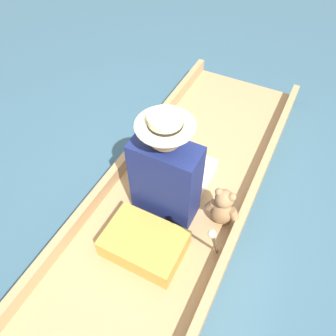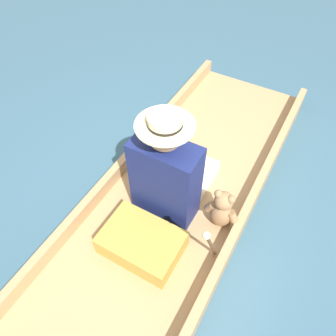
% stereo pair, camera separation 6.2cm
% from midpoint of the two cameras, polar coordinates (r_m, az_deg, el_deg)
% --- Properties ---
extents(ground_plane, '(16.00, 16.00, 0.00)m').
position_cam_midpoint_polar(ground_plane, '(2.74, 1.28, -5.98)').
color(ground_plane, '#385B70').
extents(punt_boat, '(1.11, 3.33, 0.28)m').
position_cam_midpoint_polar(punt_boat, '(2.67, 1.31, -4.92)').
color(punt_boat, tan).
rests_on(punt_boat, ground_plane).
extents(seat_cushion, '(0.53, 0.37, 0.17)m').
position_cam_midpoint_polar(seat_cushion, '(2.29, -5.00, -12.94)').
color(seat_cushion, '#B7933D').
rests_on(seat_cushion, punt_boat).
extents(seated_person, '(0.46, 0.73, 0.92)m').
position_cam_midpoint_polar(seated_person, '(2.28, -0.48, -0.96)').
color(seated_person, white).
rests_on(seated_person, punt_boat).
extents(teddy_bear, '(0.26, 0.15, 0.37)m').
position_cam_midpoint_polar(teddy_bear, '(2.35, 8.74, -6.89)').
color(teddy_bear, '#9E754C').
rests_on(teddy_bear, punt_boat).
extents(wine_glass, '(0.08, 0.08, 0.22)m').
position_cam_midpoint_polar(wine_glass, '(2.72, -4.83, 2.59)').
color(wine_glass, silver).
rests_on(wine_glass, punt_boat).
extents(walking_cane, '(0.04, 0.32, 0.73)m').
position_cam_midpoint_polar(walking_cane, '(1.91, 7.15, -12.72)').
color(walking_cane, brown).
rests_on(walking_cane, punt_boat).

